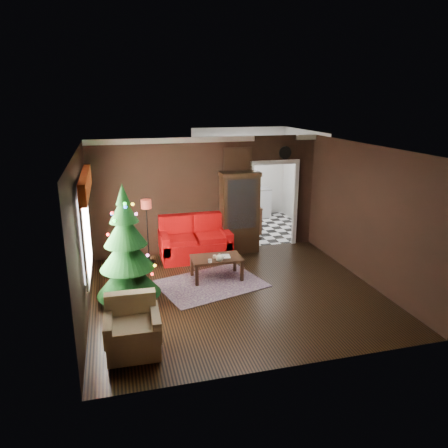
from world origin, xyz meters
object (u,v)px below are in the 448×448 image
object	(u,v)px
armchair	(132,326)
teapot	(219,258)
floor_lamp	(148,232)
curio_cabinet	(239,214)
wall_clock	(285,153)
loveseat	(195,238)
christmas_tree	(126,249)
coffee_table	(216,268)
kitchen_table	(247,219)

from	to	relation	value
armchair	teapot	bearing A→B (deg)	50.41
teapot	floor_lamp	bearing A→B (deg)	136.00
curio_cabinet	wall_clock	distance (m)	1.88
loveseat	armchair	bearing A→B (deg)	-114.28
loveseat	teapot	size ratio (longest dim) A/B	9.93
floor_lamp	christmas_tree	world-z (taller)	christmas_tree
floor_lamp	armchair	distance (m)	3.47
christmas_tree	coffee_table	world-z (taller)	christmas_tree
christmas_tree	kitchen_table	size ratio (longest dim) A/B	2.99
christmas_tree	teapot	world-z (taller)	christmas_tree
armchair	wall_clock	bearing A→B (deg)	46.88
floor_lamp	armchair	size ratio (longest dim) A/B	1.77
floor_lamp	coffee_table	distance (m)	1.77
curio_cabinet	christmas_tree	distance (m)	3.49
loveseat	floor_lamp	distance (m)	1.19
coffee_table	teapot	size ratio (longest dim) A/B	6.04
christmas_tree	armchair	xyz separation A→B (m)	(-0.02, -1.76, -0.59)
armchair	coffee_table	bearing A→B (deg)	53.56
teapot	loveseat	bearing A→B (deg)	97.68
christmas_tree	floor_lamp	bearing A→B (deg)	72.66
loveseat	coffee_table	size ratio (longest dim) A/B	1.64
floor_lamp	wall_clock	bearing A→B (deg)	10.69
loveseat	floor_lamp	xyz separation A→B (m)	(-1.11, -0.25, 0.33)
armchair	wall_clock	size ratio (longest dim) A/B	2.56
teapot	coffee_table	bearing A→B (deg)	90.74
curio_cabinet	wall_clock	world-z (taller)	wall_clock
armchair	teapot	distance (m)	2.83
floor_lamp	teapot	bearing A→B (deg)	-44.00
loveseat	christmas_tree	world-z (taller)	christmas_tree
armchair	kitchen_table	bearing A→B (deg)	58.45
christmas_tree	coffee_table	size ratio (longest dim) A/B	2.17
loveseat	kitchen_table	distance (m)	2.45
kitchen_table	wall_clock	bearing A→B (deg)	-66.25
curio_cabinet	armchair	xyz separation A→B (m)	(-2.80, -3.88, -0.49)
coffee_table	wall_clock	xyz separation A→B (m)	(2.15, 1.68, 2.14)
floor_lamp	christmas_tree	size ratio (longest dim) A/B	0.65
floor_lamp	armchair	world-z (taller)	floor_lamp
loveseat	christmas_tree	size ratio (longest dim) A/B	0.76
loveseat	armchair	distance (m)	4.01
floor_lamp	kitchen_table	size ratio (longest dim) A/B	1.93
loveseat	armchair	size ratio (longest dim) A/B	2.07
curio_cabinet	armchair	distance (m)	4.81
wall_clock	kitchen_table	world-z (taller)	wall_clock
floor_lamp	armchair	bearing A→B (deg)	-98.96
christmas_tree	armchair	size ratio (longest dim) A/B	2.74
christmas_tree	kitchen_table	distance (m)	4.98
loveseat	christmas_tree	bearing A→B (deg)	-130.58
curio_cabinet	coffee_table	size ratio (longest dim) A/B	1.84
loveseat	kitchen_table	xyz separation A→B (m)	(1.80, 1.65, -0.12)
loveseat	floor_lamp	world-z (taller)	floor_lamp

